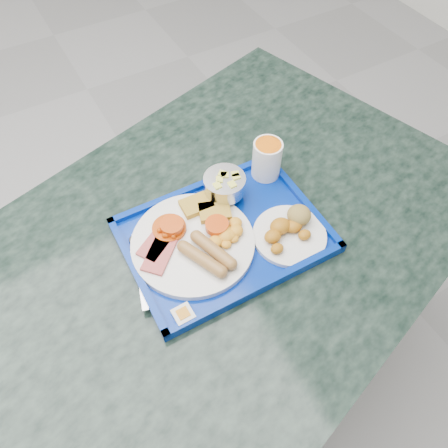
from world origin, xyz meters
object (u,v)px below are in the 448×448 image
(table, at_px, (216,282))
(fruit_bowl, at_px, (225,184))
(tray, at_px, (224,236))
(bread_plate, at_px, (290,230))
(juice_cup, at_px, (267,158))
(main_plate, at_px, (196,240))

(table, xyz_separation_m, fruit_bowl, (0.07, 0.08, 0.26))
(tray, xyz_separation_m, fruit_bowl, (0.06, 0.09, 0.05))
(tray, xyz_separation_m, bread_plate, (0.13, -0.07, 0.02))
(fruit_bowl, xyz_separation_m, juice_cup, (0.12, 0.02, 0.01))
(main_plate, bearing_deg, juice_cup, 22.32)
(tray, bearing_deg, juice_cup, 31.37)
(table, distance_m, juice_cup, 0.35)
(tray, relative_size, main_plate, 1.63)
(main_plate, bearing_deg, table, 0.72)
(table, bearing_deg, juice_cup, 26.70)
(bread_plate, distance_m, juice_cup, 0.19)
(juice_cup, bearing_deg, tray, -148.63)
(table, xyz_separation_m, bread_plate, (0.14, -0.08, 0.24))
(main_plate, xyz_separation_m, fruit_bowl, (0.12, 0.08, 0.03))
(tray, bearing_deg, fruit_bowl, 59.38)
(tray, bearing_deg, main_plate, 171.05)
(bread_plate, bearing_deg, tray, 150.55)
(table, height_order, juice_cup, juice_cup)
(tray, bearing_deg, bread_plate, -29.45)
(bread_plate, relative_size, juice_cup, 1.67)
(fruit_bowl, bearing_deg, table, -131.11)
(fruit_bowl, bearing_deg, juice_cup, 7.19)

